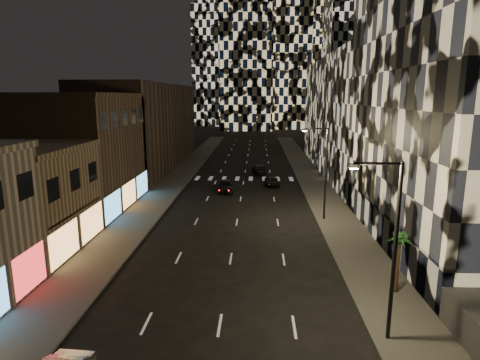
# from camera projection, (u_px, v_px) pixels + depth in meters

# --- Properties ---
(sidewalk_left) EXTENTS (4.00, 120.00, 0.15)m
(sidewalk_left) POSITION_uv_depth(u_px,v_px,m) (178.00, 177.00, 60.12)
(sidewalk_left) COLOR #47443F
(sidewalk_left) RESTS_ON ground
(sidewalk_right) EXTENTS (4.00, 120.00, 0.15)m
(sidewalk_right) POSITION_uv_depth(u_px,v_px,m) (312.00, 179.00, 59.27)
(sidewalk_right) COLOR #47443F
(sidewalk_right) RESTS_ON ground
(curb_left) EXTENTS (0.20, 120.00, 0.15)m
(curb_left) POSITION_uv_depth(u_px,v_px,m) (191.00, 178.00, 60.03)
(curb_left) COLOR #4C4C47
(curb_left) RESTS_ON ground
(curb_right) EXTENTS (0.20, 120.00, 0.15)m
(curb_right) POSITION_uv_depth(u_px,v_px,m) (297.00, 179.00, 59.36)
(curb_right) COLOR #4C4C47
(curb_right) RESTS_ON ground
(retail_tan) EXTENTS (10.00, 10.00, 8.00)m
(retail_tan) POSITION_uv_depth(u_px,v_px,m) (14.00, 202.00, 31.26)
(retail_tan) COLOR #836B4E
(retail_tan) RESTS_ON ground
(retail_brown) EXTENTS (10.00, 15.00, 12.00)m
(retail_brown) POSITION_uv_depth(u_px,v_px,m) (81.00, 154.00, 43.07)
(retail_brown) COLOR brown
(retail_brown) RESTS_ON ground
(retail_filler_left) EXTENTS (10.00, 40.00, 14.00)m
(retail_filler_left) POSITION_uv_depth(u_px,v_px,m) (147.00, 126.00, 68.77)
(retail_filler_left) COLOR brown
(retail_filler_left) RESTS_ON ground
(midrise_base) EXTENTS (0.60, 25.00, 3.00)m
(midrise_base) POSITION_uv_depth(u_px,v_px,m) (379.00, 223.00, 33.95)
(midrise_base) COLOR #383838
(midrise_base) RESTS_ON ground
(midrise_filler_right) EXTENTS (16.00, 40.00, 18.00)m
(midrise_filler_right) POSITION_uv_depth(u_px,v_px,m) (371.00, 116.00, 63.84)
(midrise_filler_right) COLOR #232326
(midrise_filler_right) RESTS_ON ground
(streetlight_near) EXTENTS (2.55, 0.25, 9.00)m
(streetlight_near) POSITION_uv_depth(u_px,v_px,m) (391.00, 240.00, 19.15)
(streetlight_near) COLOR black
(streetlight_near) RESTS_ON sidewalk_right
(streetlight_far) EXTENTS (2.55, 0.25, 9.00)m
(streetlight_far) POSITION_uv_depth(u_px,v_px,m) (324.00, 167.00, 38.70)
(streetlight_far) COLOR black
(streetlight_far) RESTS_ON sidewalk_right
(car_dark_midlane) EXTENTS (2.31, 4.77, 1.57)m
(car_dark_midlane) POSITION_uv_depth(u_px,v_px,m) (225.00, 186.00, 51.38)
(car_dark_midlane) COLOR black
(car_dark_midlane) RESTS_ON ground
(car_dark_oncoming) EXTENTS (2.47, 5.08, 1.42)m
(car_dark_oncoming) POSITION_uv_depth(u_px,v_px,m) (259.00, 169.00, 63.57)
(car_dark_oncoming) COLOR black
(car_dark_oncoming) RESTS_ON ground
(car_dark_rightlane) EXTENTS (2.06, 4.06, 1.10)m
(car_dark_rightlane) POSITION_uv_depth(u_px,v_px,m) (272.00, 182.00, 54.87)
(car_dark_rightlane) COLOR black
(car_dark_rightlane) RESTS_ON ground
(palm_tree) EXTENTS (1.99, 1.97, 3.90)m
(palm_tree) POSITION_uv_depth(u_px,v_px,m) (400.00, 242.00, 24.34)
(palm_tree) COLOR #47331E
(palm_tree) RESTS_ON sidewalk_right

